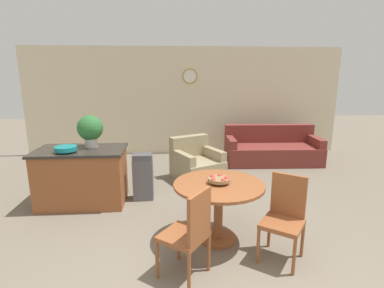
# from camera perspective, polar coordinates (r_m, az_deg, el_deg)

# --- Properties ---
(wall_back) EXTENTS (8.00, 0.09, 2.70)m
(wall_back) POSITION_cam_1_polar(r_m,az_deg,el_deg) (7.73, -1.31, 8.13)
(wall_back) COLOR beige
(wall_back) RESTS_ON ground_plane
(dining_table) EXTENTS (1.10, 1.10, 0.75)m
(dining_table) POSITION_cam_1_polar(r_m,az_deg,el_deg) (3.71, 5.09, -9.96)
(dining_table) COLOR brown
(dining_table) RESTS_ON ground_plane
(dining_chair_near_left) EXTENTS (0.59, 0.59, 0.95)m
(dining_chair_near_left) POSITION_cam_1_polar(r_m,az_deg,el_deg) (3.10, -0.46, -16.17)
(dining_chair_near_left) COLOR brown
(dining_chair_near_left) RESTS_ON ground_plane
(dining_chair_near_right) EXTENTS (0.59, 0.59, 0.95)m
(dining_chair_near_right) POSITION_cam_1_polar(r_m,az_deg,el_deg) (3.56, 17.23, -12.66)
(dining_chair_near_right) COLOR brown
(dining_chair_near_right) RESTS_ON ground_plane
(fruit_bowl) EXTENTS (0.26, 0.26, 0.09)m
(fruit_bowl) POSITION_cam_1_polar(r_m,az_deg,el_deg) (3.63, 5.17, -6.74)
(fruit_bowl) COLOR olive
(fruit_bowl) RESTS_ON dining_table
(kitchen_island) EXTENTS (1.37, 0.81, 0.90)m
(kitchen_island) POSITION_cam_1_polar(r_m,az_deg,el_deg) (5.08, -20.14, -5.82)
(kitchen_island) COLOR brown
(kitchen_island) RESTS_ON ground_plane
(teal_bowl) EXTENTS (0.32, 0.32, 0.09)m
(teal_bowl) POSITION_cam_1_polar(r_m,az_deg,el_deg) (4.83, -22.91, -0.82)
(teal_bowl) COLOR #147A7F
(teal_bowl) RESTS_ON kitchen_island
(potted_plant) EXTENTS (0.40, 0.40, 0.51)m
(potted_plant) POSITION_cam_1_polar(r_m,az_deg,el_deg) (4.99, -18.81, 2.70)
(potted_plant) COLOR beige
(potted_plant) RESTS_ON kitchen_island
(trash_bin) EXTENTS (0.32, 0.24, 0.77)m
(trash_bin) POSITION_cam_1_polar(r_m,az_deg,el_deg) (5.03, -9.30, -6.19)
(trash_bin) COLOR #56565B
(trash_bin) RESTS_ON ground_plane
(couch) EXTENTS (2.18, 1.04, 0.84)m
(couch) POSITION_cam_1_polar(r_m,az_deg,el_deg) (7.29, 14.94, -1.11)
(couch) COLOR maroon
(couch) RESTS_ON ground_plane
(armchair) EXTENTS (1.12, 1.14, 0.82)m
(armchair) POSITION_cam_1_polar(r_m,az_deg,el_deg) (5.93, 0.86, -4.02)
(armchair) COLOR #998966
(armchair) RESTS_ON ground_plane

